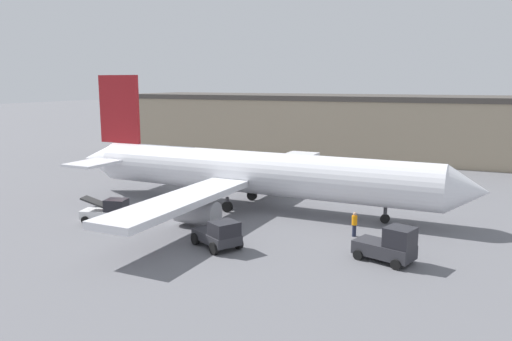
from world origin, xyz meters
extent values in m
plane|color=slate|center=(0.00, 0.00, 0.00)|extent=(400.00, 400.00, 0.00)
cube|color=gray|center=(6.90, 34.83, 4.08)|extent=(82.99, 14.47, 8.16)
cube|color=#47423D|center=(6.90, 34.83, 8.51)|extent=(82.99, 14.76, 0.70)
cylinder|color=white|center=(0.00, 0.00, 3.10)|extent=(30.79, 4.57, 3.62)
cone|color=white|center=(16.79, -0.52, 3.10)|extent=(3.01, 3.64, 3.55)
cone|color=white|center=(-17.33, 0.53, 3.10)|extent=(4.09, 3.56, 3.44)
cube|color=white|center=(-1.25, 9.38, 2.47)|extent=(3.83, 15.14, 0.50)
cube|color=white|center=(-1.82, -9.28, 2.47)|extent=(3.83, 15.14, 0.50)
cylinder|color=#939399|center=(-1.32, 7.12, 1.14)|extent=(3.40, 1.96, 1.85)
cylinder|color=#939399|center=(-1.75, -7.03, 1.14)|extent=(3.40, 1.96, 1.85)
cube|color=maroon|center=(-14.62, 0.45, 8.16)|extent=(4.55, 0.50, 6.49)
cube|color=white|center=(-14.49, 4.43, 3.47)|extent=(3.39, 4.45, 0.24)
cube|color=white|center=(-14.74, -3.53, 3.47)|extent=(3.39, 4.45, 0.24)
cylinder|color=#38383D|center=(11.05, -0.34, 0.65)|extent=(0.28, 0.28, 1.29)
cylinder|color=black|center=(11.05, -0.34, 0.35)|extent=(0.71, 0.37, 0.70)
cylinder|color=#38383D|center=(-1.61, -2.31, 0.65)|extent=(0.28, 0.28, 1.29)
cylinder|color=black|center=(-1.61, -2.31, 0.45)|extent=(0.91, 0.38, 0.90)
cylinder|color=#38383D|center=(-1.46, 2.40, 0.65)|extent=(0.28, 0.28, 1.29)
cylinder|color=black|center=(-1.46, 2.40, 0.45)|extent=(0.91, 0.38, 0.90)
cylinder|color=#1E2338|center=(9.63, -4.65, 0.42)|extent=(0.28, 0.28, 0.85)
cylinder|color=orange|center=(9.63, -4.65, 1.18)|extent=(0.39, 0.39, 0.67)
sphere|color=tan|center=(9.63, -4.65, 1.64)|extent=(0.25, 0.25, 0.25)
cube|color=#2D2D33|center=(1.79, -10.55, 0.71)|extent=(3.94, 3.37, 0.63)
cube|color=black|center=(2.63, -11.04, 1.48)|extent=(2.17, 2.22, 0.90)
cylinder|color=black|center=(2.37, -11.97, 0.40)|extent=(0.83, 0.65, 0.80)
cylinder|color=black|center=(3.31, -10.36, 0.40)|extent=(0.83, 0.65, 0.80)
cylinder|color=black|center=(0.27, -10.73, 0.40)|extent=(0.83, 0.65, 0.80)
cylinder|color=black|center=(1.22, -9.13, 0.40)|extent=(0.83, 0.65, 0.80)
cube|color=silver|center=(-8.94, -8.87, 0.63)|extent=(3.83, 2.20, 0.64)
cube|color=black|center=(-7.96, -8.64, 1.41)|extent=(1.83, 1.61, 0.92)
cube|color=#333333|center=(-9.57, -9.01, 1.55)|extent=(2.40, 1.47, 0.84)
cylinder|color=black|center=(-7.55, -9.28, 0.30)|extent=(0.65, 0.41, 0.61)
cylinder|color=black|center=(-7.87, -7.89, 0.30)|extent=(0.65, 0.41, 0.61)
cylinder|color=black|center=(-10.01, -9.85, 0.30)|extent=(0.65, 0.41, 0.61)
cylinder|color=black|center=(-10.32, -8.45, 0.30)|extent=(0.65, 0.41, 0.61)
cube|color=#2D2D33|center=(12.37, -8.77, 0.72)|extent=(3.92, 2.75, 0.82)
cube|color=black|center=(13.32, -9.07, 1.71)|extent=(1.97, 1.97, 1.16)
cylinder|color=black|center=(13.29, -9.98, 0.31)|extent=(0.68, 0.46, 0.63)
cylinder|color=black|center=(13.82, -8.32, 0.31)|extent=(0.68, 0.46, 0.63)
cylinder|color=black|center=(10.92, -9.22, 0.31)|extent=(0.68, 0.46, 0.63)
cylinder|color=black|center=(11.45, -7.56, 0.31)|extent=(0.68, 0.46, 0.63)
camera|label=1|loc=(16.94, -38.44, 10.76)|focal=35.00mm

